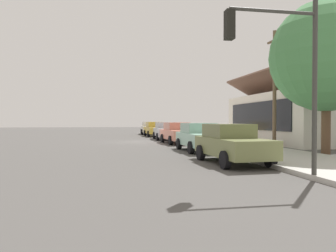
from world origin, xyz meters
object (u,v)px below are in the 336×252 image
(car_mustard, at_px, (155,129))
(utility_pole_wooden, at_px, (275,86))
(car_silver, at_px, (165,131))
(car_ivory, at_px, (149,128))
(car_seafoam, at_px, (200,137))
(shade_tree, at_px, (327,56))
(car_olive, at_px, (231,143))
(traffic_light_main, at_px, (281,58))
(car_coral, at_px, (178,133))
(fire_hydrant_red, at_px, (186,135))

(car_mustard, bearing_deg, utility_pole_wooden, 18.44)
(car_silver, height_order, utility_pole_wooden, utility_pole_wooden)
(utility_pole_wooden, bearing_deg, car_ivory, -165.42)
(car_seafoam, xyz_separation_m, shade_tree, (3.17, 5.64, 4.13))
(car_silver, xyz_separation_m, car_olive, (16.52, -0.14, -0.00))
(car_seafoam, relative_size, traffic_light_main, 0.85)
(car_mustard, xyz_separation_m, car_seafoam, (17.33, 0.19, -0.00))
(car_ivory, bearing_deg, car_silver, 3.85)
(car_olive, distance_m, traffic_light_main, 4.76)
(car_olive, bearing_deg, car_coral, 176.39)
(car_coral, relative_size, utility_pole_wooden, 0.62)
(car_mustard, height_order, utility_pole_wooden, utility_pole_wooden)
(car_ivory, distance_m, car_mustard, 5.48)
(car_silver, relative_size, fire_hydrant_red, 6.70)
(utility_pole_wooden, bearing_deg, fire_hydrant_red, -152.26)
(car_silver, bearing_deg, car_ivory, -177.45)
(traffic_light_main, bearing_deg, car_ivory, 179.78)
(car_ivory, relative_size, utility_pole_wooden, 0.66)
(car_ivory, distance_m, utility_pole_wooden, 22.21)
(car_olive, height_order, shade_tree, shade_tree)
(car_coral, xyz_separation_m, car_olive, (11.40, -0.19, -0.00))
(car_ivory, relative_size, car_mustard, 1.05)
(traffic_light_main, bearing_deg, shade_tree, 135.54)
(car_seafoam, relative_size, utility_pole_wooden, 0.59)
(car_ivory, height_order, car_coral, same)
(car_coral, distance_m, fire_hydrant_red, 3.29)
(car_olive, xyz_separation_m, fire_hydrant_red, (-14.37, 1.58, -0.32))
(car_olive, relative_size, traffic_light_main, 0.85)
(car_coral, height_order, utility_pole_wooden, utility_pole_wooden)
(shade_tree, xyz_separation_m, fire_hydrant_red, (-12.30, -4.23, -4.45))
(car_olive, bearing_deg, shade_tree, 106.96)
(utility_pole_wooden, bearing_deg, traffic_light_main, -27.87)
(car_olive, relative_size, fire_hydrant_red, 6.22)
(fire_hydrant_red, bearing_deg, car_ivory, -173.58)
(traffic_light_main, bearing_deg, fire_hydrant_red, 174.82)
(car_ivory, relative_size, fire_hydrant_red, 6.93)
(car_seafoam, bearing_deg, shade_tree, 59.60)
(car_olive, distance_m, shade_tree, 7.43)
(car_mustard, height_order, shade_tree, shade_tree)
(traffic_light_main, height_order, utility_pole_wooden, utility_pole_wooden)
(car_ivory, height_order, utility_pole_wooden, utility_pole_wooden)
(traffic_light_main, xyz_separation_m, utility_pole_wooden, (-10.70, 5.66, 0.44))
(shade_tree, xyz_separation_m, utility_pole_wooden, (-4.70, -0.23, -1.02))
(car_ivory, bearing_deg, car_coral, 3.87)
(car_silver, relative_size, shade_tree, 0.61)
(car_ivory, xyz_separation_m, car_mustard, (5.48, -0.05, -0.00))
(car_silver, relative_size, traffic_light_main, 0.92)
(car_olive, height_order, utility_pole_wooden, utility_pole_wooden)
(car_silver, xyz_separation_m, shade_tree, (14.45, 5.67, 4.13))
(car_ivory, xyz_separation_m, utility_pole_wooden, (21.29, 5.54, 3.11))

